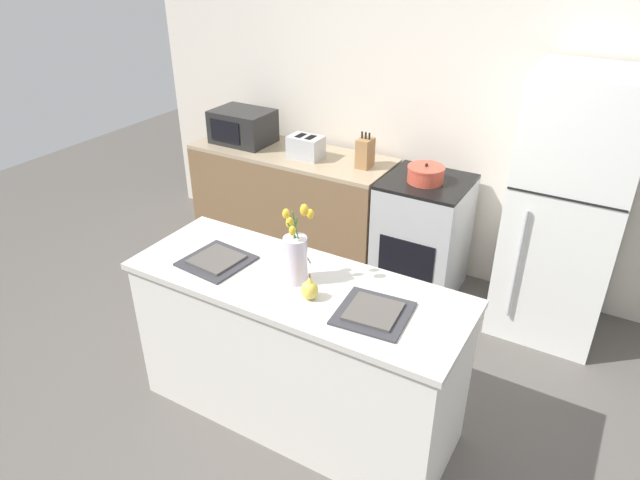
% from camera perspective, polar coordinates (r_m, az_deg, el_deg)
% --- Properties ---
extents(ground_plane, '(10.00, 10.00, 0.00)m').
position_cam_1_polar(ground_plane, '(3.49, -2.16, -16.78)').
color(ground_plane, '#59544F').
extents(back_wall, '(5.20, 0.08, 2.70)m').
position_cam_1_polar(back_wall, '(4.41, 11.89, 13.22)').
color(back_wall, silver).
rests_on(back_wall, ground_plane).
extents(kitchen_island, '(1.80, 0.66, 0.91)m').
position_cam_1_polar(kitchen_island, '(3.18, -2.32, -11.01)').
color(kitchen_island, silver).
rests_on(kitchen_island, ground_plane).
extents(back_counter, '(1.68, 0.60, 0.91)m').
position_cam_1_polar(back_counter, '(4.82, -2.77, 3.74)').
color(back_counter, brown).
rests_on(back_counter, ground_plane).
extents(stove_range, '(0.60, 0.61, 0.91)m').
position_cam_1_polar(stove_range, '(4.36, 10.16, 0.40)').
color(stove_range, '#B2B5B7').
rests_on(stove_range, ground_plane).
extents(refrigerator, '(0.68, 0.67, 1.79)m').
position_cam_1_polar(refrigerator, '(3.99, 23.49, 2.65)').
color(refrigerator, white).
rests_on(refrigerator, ground_plane).
extents(flower_vase, '(0.14, 0.15, 0.44)m').
position_cam_1_polar(flower_vase, '(2.84, -2.48, -1.55)').
color(flower_vase, silver).
rests_on(flower_vase, kitchen_island).
extents(pear_figurine, '(0.08, 0.08, 0.14)m').
position_cam_1_polar(pear_figurine, '(2.75, -1.04, -4.91)').
color(pear_figurine, '#E5CC4C').
rests_on(pear_figurine, kitchen_island).
extents(plate_setting_left, '(0.36, 0.36, 0.02)m').
position_cam_1_polar(plate_setting_left, '(3.11, -10.30, -2.02)').
color(plate_setting_left, '#333338').
rests_on(plate_setting_left, kitchen_island).
extents(plate_setting_right, '(0.36, 0.36, 0.02)m').
position_cam_1_polar(plate_setting_right, '(2.68, 5.35, -7.23)').
color(plate_setting_right, '#333338').
rests_on(plate_setting_right, kitchen_island).
extents(toaster, '(0.28, 0.18, 0.17)m').
position_cam_1_polar(toaster, '(4.49, -1.43, 9.29)').
color(toaster, '#B7BABC').
rests_on(toaster, back_counter).
extents(cooking_pot, '(0.26, 0.26, 0.14)m').
position_cam_1_polar(cooking_pot, '(4.11, 10.53, 6.50)').
color(cooking_pot, '#CC4C38').
rests_on(cooking_pot, stove_range).
extents(microwave, '(0.48, 0.37, 0.27)m').
position_cam_1_polar(microwave, '(4.86, -7.72, 11.19)').
color(microwave, black).
rests_on(microwave, back_counter).
extents(knife_block, '(0.10, 0.14, 0.27)m').
position_cam_1_polar(knife_block, '(4.31, 4.53, 8.69)').
color(knife_block, '#A37547').
rests_on(knife_block, back_counter).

